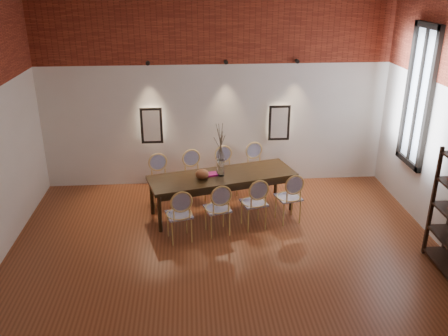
{
  "coord_description": "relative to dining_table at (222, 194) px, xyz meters",
  "views": [
    {
      "loc": [
        -0.54,
        -5.8,
        4.14
      ],
      "look_at": [
        0.03,
        1.69,
        1.05
      ],
      "focal_mm": 38.0,
      "sensor_mm": 36.0,
      "label": 1
    }
  ],
  "objects": [
    {
      "name": "dining_table",
      "position": [
        0.0,
        0.0,
        0.0
      ],
      "size": [
        2.79,
        1.51,
        0.75
      ],
      "primitive_type": "cube",
      "rotation": [
        0.0,
        0.0,
        0.26
      ],
      "color": "black",
      "rests_on": "floor"
    },
    {
      "name": "spot_fixture_left",
      "position": [
        -1.33,
        1.33,
        2.17
      ],
      "size": [
        0.08,
        0.1,
        0.08
      ],
      "primitive_type": "cylinder",
      "rotation": [
        1.57,
        0.0,
        0.0
      ],
      "color": "black",
      "rests_on": "wall_back"
    },
    {
      "name": "niche_right",
      "position": [
        1.27,
        1.36,
        0.93
      ],
      "size": [
        0.36,
        0.06,
        0.66
      ],
      "primitive_type": "cube",
      "color": "#FFEAC6",
      "rests_on": "wall_back"
    },
    {
      "name": "chair_near_c",
      "position": [
        0.5,
        -0.6,
        0.09
      ],
      "size": [
        0.54,
        0.54,
        0.94
      ],
      "primitive_type": null,
      "rotation": [
        0.0,
        0.0,
        0.26
      ],
      "color": "tan",
      "rests_on": "floor"
    },
    {
      "name": "niche_left",
      "position": [
        -1.33,
        1.36,
        0.93
      ],
      "size": [
        0.36,
        0.06,
        0.66
      ],
      "primitive_type": "cube",
      "color": "#FFEAC6",
      "rests_on": "wall_back"
    },
    {
      "name": "window_glass",
      "position": [
        3.43,
        -0.09,
        1.77
      ],
      "size": [
        0.02,
        0.78,
        2.38
      ],
      "primitive_type": "cube",
      "color": "silver",
      "rests_on": "wall_right"
    },
    {
      "name": "brick_band_back",
      "position": [
        -0.03,
        1.39,
        2.88
      ],
      "size": [
        7.0,
        0.02,
        1.5
      ],
      "primitive_type": "cube",
      "color": "maroon",
      "rests_on": "ground"
    },
    {
      "name": "bowl",
      "position": [
        -0.37,
        -0.15,
        0.46
      ],
      "size": [
        0.24,
        0.24,
        0.18
      ],
      "primitive_type": "ellipsoid",
      "color": "brown",
      "rests_on": "dining_table"
    },
    {
      "name": "chair_near_d",
      "position": [
        1.14,
        -0.43,
        0.09
      ],
      "size": [
        0.54,
        0.54,
        0.94
      ],
      "primitive_type": null,
      "rotation": [
        0.0,
        0.0,
        0.26
      ],
      "color": "tan",
      "rests_on": "floor"
    },
    {
      "name": "spot_fixture_mid",
      "position": [
        0.17,
        1.33,
        2.17
      ],
      "size": [
        0.08,
        0.1,
        0.08
      ],
      "primitive_type": "cylinder",
      "rotation": [
        1.57,
        0.0,
        0.0
      ],
      "color": "black",
      "rests_on": "wall_back"
    },
    {
      "name": "floor",
      "position": [
        -0.03,
        -2.09,
        -0.39
      ],
      "size": [
        7.0,
        7.0,
        0.02
      ],
      "primitive_type": "cube",
      "color": "brown",
      "rests_on": "ground"
    },
    {
      "name": "chair_near_a",
      "position": [
        -0.78,
        -0.94,
        0.09
      ],
      "size": [
        0.54,
        0.54,
        0.94
      ],
      "primitive_type": null,
      "rotation": [
        0.0,
        0.0,
        0.26
      ],
      "color": "tan",
      "rests_on": "floor"
    },
    {
      "name": "spot_fixture_right",
      "position": [
        1.57,
        1.33,
        2.17
      ],
      "size": [
        0.08,
        0.1,
        0.08
      ],
      "primitive_type": "cylinder",
      "rotation": [
        1.57,
        0.0,
        0.0
      ],
      "color": "black",
      "rests_on": "wall_back"
    },
    {
      "name": "chair_far_d",
      "position": [
        0.78,
        0.94,
        0.09
      ],
      "size": [
        0.54,
        0.54,
        0.94
      ],
      "primitive_type": null,
      "rotation": [
        0.0,
        0.0,
        3.4
      ],
      "color": "tan",
      "rests_on": "floor"
    },
    {
      "name": "window_mullion",
      "position": [
        3.41,
        -0.09,
        1.77
      ],
      "size": [
        0.06,
        0.06,
        2.4
      ],
      "primitive_type": "cube",
      "color": "black",
      "rests_on": "wall_right"
    },
    {
      "name": "vase",
      "position": [
        -0.03,
        -0.01,
        0.53
      ],
      "size": [
        0.14,
        0.14,
        0.3
      ],
      "primitive_type": "cylinder",
      "color": "silver",
      "rests_on": "dining_table"
    },
    {
      "name": "dried_branches",
      "position": [
        -0.03,
        -0.01,
        0.98
      ],
      "size": [
        0.5,
        0.5,
        0.7
      ],
      "primitive_type": null,
      "color": "#473C2B",
      "rests_on": "vase"
    },
    {
      "name": "chair_far_a",
      "position": [
        -1.14,
        0.43,
        0.09
      ],
      "size": [
        0.54,
        0.54,
        0.94
      ],
      "primitive_type": null,
      "rotation": [
        0.0,
        0.0,
        3.4
      ],
      "color": "tan",
      "rests_on": "floor"
    },
    {
      "name": "wall_back",
      "position": [
        -0.03,
        1.46,
        1.62
      ],
      "size": [
        7.0,
        0.1,
        4.0
      ],
      "primitive_type": "cube",
      "color": "silver",
      "rests_on": "ground"
    },
    {
      "name": "brick_band_front",
      "position": [
        -0.03,
        -5.57,
        2.88
      ],
      "size": [
        7.0,
        0.02,
        1.5
      ],
      "primitive_type": "cube",
      "color": "maroon",
      "rests_on": "ground"
    },
    {
      "name": "chair_far_c",
      "position": [
        0.14,
        0.77,
        0.09
      ],
      "size": [
        0.54,
        0.54,
        0.94
      ],
      "primitive_type": null,
      "rotation": [
        0.0,
        0.0,
        3.4
      ],
      "color": "tan",
      "rests_on": "floor"
    },
    {
      "name": "window_frame",
      "position": [
        3.41,
        -0.09,
        1.77
      ],
      "size": [
        0.08,
        0.9,
        2.5
      ],
      "primitive_type": "cube",
      "color": "black",
      "rests_on": "wall_right"
    },
    {
      "name": "chair_near_b",
      "position": [
        -0.14,
        -0.77,
        0.09
      ],
      "size": [
        0.54,
        0.54,
        0.94
      ],
      "primitive_type": null,
      "rotation": [
        0.0,
        0.0,
        0.26
      ],
      "color": "tan",
      "rests_on": "floor"
    },
    {
      "name": "book",
      "position": [
        -0.22,
        0.01,
        0.39
      ],
      "size": [
        0.3,
        0.24,
        0.03
      ],
      "primitive_type": "cube",
      "rotation": [
        0.0,
        0.0,
        0.26
      ],
      "color": "#8A0E5B",
      "rests_on": "dining_table"
    },
    {
      "name": "chair_far_b",
      "position": [
        -0.5,
        0.6,
        0.09
      ],
      "size": [
        0.54,
        0.54,
        0.94
      ],
      "primitive_type": null,
      "rotation": [
        0.0,
        0.0,
        3.4
      ],
      "color": "tan",
      "rests_on": "floor"
    }
  ]
}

